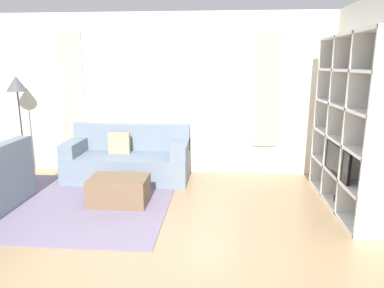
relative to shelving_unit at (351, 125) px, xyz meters
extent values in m
plane|color=#9E7F5B|center=(-2.57, -1.91, -1.11)|extent=(16.00, 16.00, 0.00)
cube|color=silver|center=(-2.57, 1.36, 0.24)|extent=(6.63, 0.07, 2.70)
cube|color=white|center=(-2.57, 1.32, 0.34)|extent=(2.99, 0.01, 1.60)
cube|color=#B2A38E|center=(-4.23, 1.31, 0.34)|extent=(0.44, 0.03, 1.90)
cube|color=#B2A38E|center=(-0.90, 1.31, 0.34)|extent=(0.44, 0.03, 1.90)
cube|color=silver|center=(0.18, -0.29, 0.24)|extent=(0.07, 4.44, 2.70)
cube|color=slate|center=(-3.79, -0.23, -1.10)|extent=(2.86, 2.29, 0.01)
cube|color=#232328|center=(0.14, 0.01, 0.01)|extent=(0.02, 1.88, 2.24)
cube|color=white|center=(-0.03, -0.93, 0.01)|extent=(0.36, 0.04, 2.24)
cube|color=white|center=(-0.03, -0.31, 0.01)|extent=(0.36, 0.04, 2.24)
cube|color=white|center=(-0.03, 0.32, 0.01)|extent=(0.36, 0.04, 2.24)
cube|color=white|center=(-0.03, 0.95, 0.01)|extent=(0.36, 0.04, 2.24)
cube|color=white|center=(-0.03, 0.01, -1.09)|extent=(0.36, 1.88, 0.04)
cube|color=white|center=(-0.03, 0.01, -0.66)|extent=(0.36, 1.88, 0.04)
cube|color=white|center=(-0.03, 0.01, -0.21)|extent=(0.36, 1.88, 0.04)
cube|color=white|center=(-0.03, 0.01, 0.24)|extent=(0.36, 1.88, 0.04)
cube|color=white|center=(-0.03, 0.01, 0.69)|extent=(0.36, 1.88, 0.04)
cube|color=white|center=(-0.03, 0.01, 1.12)|extent=(0.36, 1.88, 0.04)
cube|color=black|center=(-0.17, -0.12, -0.45)|extent=(0.04, 0.84, 0.38)
cube|color=black|center=(-0.15, -0.12, -0.63)|extent=(0.10, 0.24, 0.03)
cylinder|color=#388947|center=(-0.05, -0.63, 0.79)|extent=(0.09, 0.09, 0.17)
cube|color=#2856A8|center=(-0.05, -0.64, -0.58)|extent=(0.07, 0.07, 0.11)
cube|color=red|center=(-0.05, -0.03, 0.79)|extent=(0.09, 0.09, 0.18)
cube|color=#232328|center=(-0.05, 0.00, -1.03)|extent=(0.12, 0.12, 0.09)
cube|color=slate|center=(-3.18, 0.84, -0.89)|extent=(1.99, 0.86, 0.43)
cube|color=slate|center=(-3.18, 1.18, -0.45)|extent=(1.99, 0.18, 0.45)
cube|color=slate|center=(-4.05, 0.84, -0.57)|extent=(0.24, 0.80, 0.22)
cube|color=slate|center=(-2.31, 0.84, -0.57)|extent=(0.24, 0.80, 0.22)
cube|color=tan|center=(-3.32, 0.90, -0.51)|extent=(0.35, 0.15, 0.34)
cube|color=slate|center=(-4.80, -0.01, -0.57)|extent=(0.80, 0.24, 0.22)
cube|color=brown|center=(-3.03, -0.18, -0.92)|extent=(0.78, 0.50, 0.38)
cylinder|color=black|center=(-5.07, 1.05, -1.09)|extent=(0.26, 0.26, 0.02)
cylinder|color=#2D2D30|center=(-5.07, 1.05, -0.38)|extent=(0.03, 0.03, 1.40)
cone|color=#4C4C51|center=(-5.07, 1.05, 0.45)|extent=(0.34, 0.34, 0.26)
camera|label=1|loc=(-1.71, -4.47, 0.77)|focal=32.00mm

